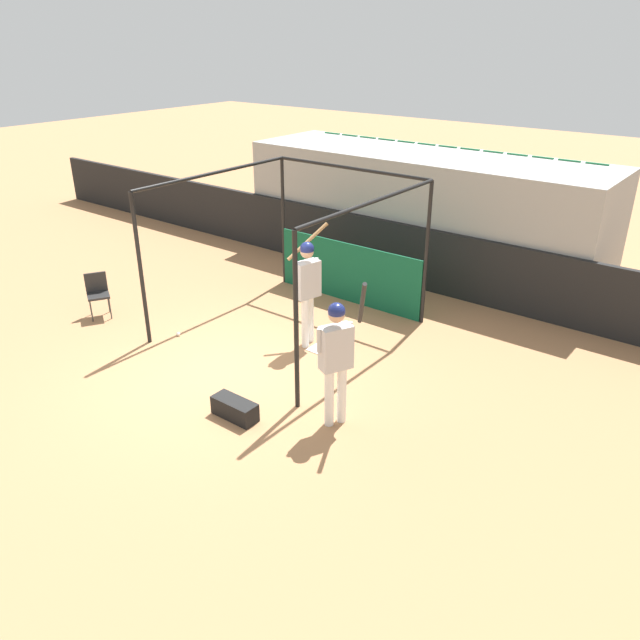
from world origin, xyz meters
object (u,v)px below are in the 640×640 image
at_px(player_batter, 307,283).
at_px(folding_chair, 97,290).
at_px(equipment_bag, 235,409).
at_px(baseball, 178,334).
at_px(player_waiting, 337,352).

distance_m(player_batter, folding_chair, 4.25).
height_order(player_batter, equipment_bag, player_batter).
bearing_deg(folding_chair, baseball, 129.06).
xyz_separation_m(player_batter, baseball, (-2.04, -1.20, -1.11)).
xyz_separation_m(player_batter, equipment_bag, (0.63, -2.44, -1.01)).
distance_m(player_batter, baseball, 2.61).
xyz_separation_m(player_waiting, baseball, (-3.87, 0.46, -1.08)).
distance_m(equipment_bag, baseball, 2.94).
bearing_deg(player_batter, equipment_bag, -152.09).
distance_m(player_batter, player_waiting, 2.48).
xyz_separation_m(equipment_bag, baseball, (-2.66, 1.24, -0.10)).
xyz_separation_m(folding_chair, equipment_bag, (4.55, -0.92, -0.38)).
bearing_deg(baseball, folding_chair, -170.57).
xyz_separation_m(player_batter, player_waiting, (1.84, -1.66, -0.02)).
relative_size(player_batter, equipment_bag, 2.90).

